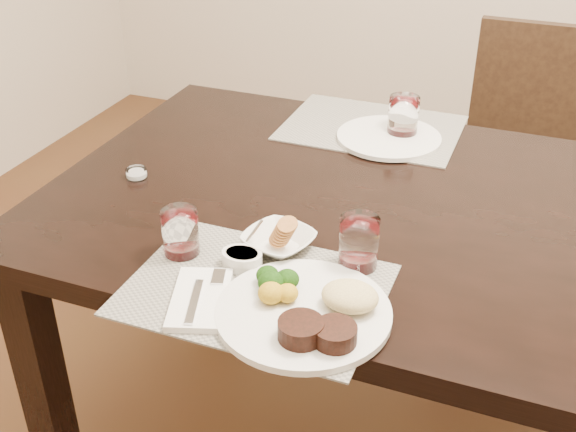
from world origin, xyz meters
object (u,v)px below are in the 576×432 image
at_px(cracker_bowl, 279,240).
at_px(wine_glass_near, 359,245).
at_px(far_plate, 389,137).
at_px(chair_far, 526,151).
at_px(dinner_plate, 311,311).
at_px(steak_knife, 341,301).

relative_size(cracker_bowl, wine_glass_near, 1.60).
bearing_deg(wine_glass_near, far_plate, 98.75).
height_order(chair_far, far_plate, chair_far).
xyz_separation_m(dinner_plate, wine_glass_near, (0.03, 0.18, 0.03)).
bearing_deg(wine_glass_near, steak_knife, -87.05).
bearing_deg(cracker_bowl, wine_glass_near, -0.00).
distance_m(chair_far, steak_knife, 1.36).
height_order(cracker_bowl, wine_glass_near, wine_glass_near).
bearing_deg(chair_far, wine_glass_near, -101.20).
bearing_deg(dinner_plate, far_plate, 88.64).
relative_size(wine_glass_near, far_plate, 0.38).
xyz_separation_m(wine_glass_near, far_plate, (-0.09, 0.58, -0.04)).
distance_m(dinner_plate, far_plate, 0.76).
relative_size(steak_knife, far_plate, 0.89).
height_order(dinner_plate, far_plate, dinner_plate).
distance_m(dinner_plate, wine_glass_near, 0.19).
height_order(chair_far, cracker_bowl, chair_far).
relative_size(steak_knife, cracker_bowl, 1.45).
xyz_separation_m(cracker_bowl, wine_glass_near, (0.16, -0.00, 0.03)).
xyz_separation_m(chair_far, dinner_plate, (-0.26, -1.37, 0.27)).
height_order(dinner_plate, cracker_bowl, cracker_bowl).
relative_size(dinner_plate, cracker_bowl, 1.85).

